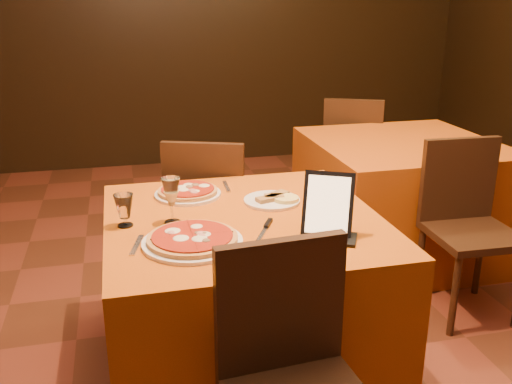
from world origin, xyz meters
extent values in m
cube|color=#5E2D19|center=(0.00, 0.00, -0.01)|extent=(6.00, 7.00, 0.01)
cube|color=black|center=(0.00, 3.50, 1.40)|extent=(6.00, 0.01, 2.80)
cube|color=#B5510B|center=(0.00, -0.01, 0.38)|extent=(1.10, 1.10, 0.75)
cube|color=#AB460A|center=(1.25, 1.00, 0.38)|extent=(1.10, 1.10, 0.75)
cylinder|color=white|center=(-0.24, -0.23, 0.76)|extent=(0.37, 0.37, 0.01)
cylinder|color=#AD4C23|center=(-0.24, -0.23, 0.77)|extent=(0.33, 0.33, 0.02)
cylinder|color=white|center=(-0.19, 0.30, 0.76)|extent=(0.30, 0.30, 0.01)
cylinder|color=#AD4C23|center=(-0.19, 0.30, 0.77)|extent=(0.27, 0.27, 0.02)
cylinder|color=white|center=(0.16, 0.13, 0.76)|extent=(0.25, 0.25, 0.01)
cylinder|color=olive|center=(0.16, 0.13, 0.77)|extent=(0.15, 0.15, 0.02)
cube|color=black|center=(0.27, -0.26, 0.87)|extent=(0.21, 0.17, 0.23)
cube|color=silver|center=(0.03, -0.19, 0.75)|extent=(0.11, 0.18, 0.01)
cube|color=silver|center=(-0.44, -0.20, 0.75)|extent=(0.06, 0.17, 0.01)
cube|color=#B8B8BF|center=(0.00, 0.38, 0.75)|extent=(0.03, 0.16, 0.01)
camera|label=1|loc=(-0.46, -2.12, 1.60)|focal=40.00mm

